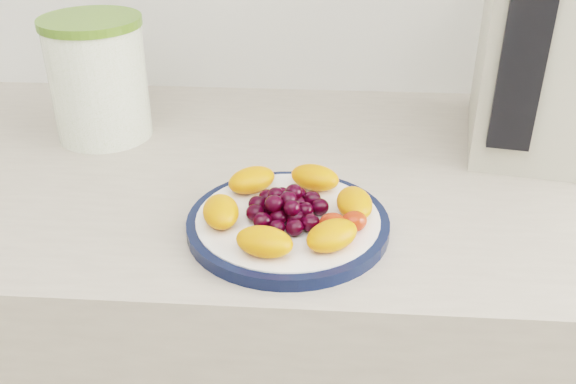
{
  "coord_description": "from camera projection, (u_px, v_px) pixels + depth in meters",
  "views": [
    {
      "loc": [
        -0.04,
        0.42,
        1.3
      ],
      "look_at": [
        -0.09,
        1.04,
        0.95
      ],
      "focal_mm": 40.0,
      "sensor_mm": 36.0,
      "label": 1
    }
  ],
  "objects": [
    {
      "name": "fruit_plate",
      "position": [
        293.0,
        208.0,
        0.72
      ],
      "size": [
        0.2,
        0.2,
        0.03
      ],
      "color": "orange",
      "rests_on": "plate_face"
    },
    {
      "name": "appliance_panel",
      "position": [
        523.0,
        61.0,
        0.78
      ],
      "size": [
        0.06,
        0.03,
        0.23
      ],
      "primitive_type": "cube",
      "rotation": [
        0.0,
        0.0,
        -0.18
      ],
      "color": "black",
      "rests_on": "appliance_body"
    },
    {
      "name": "canister_lid",
      "position": [
        90.0,
        22.0,
        0.89
      ],
      "size": [
        0.18,
        0.18,
        0.01
      ],
      "primitive_type": "cylinder",
      "rotation": [
        0.0,
        0.0,
        0.32
      ],
      "color": "#517428",
      "rests_on": "canister"
    },
    {
      "name": "plate_rim",
      "position": [
        288.0,
        224.0,
        0.74
      ],
      "size": [
        0.23,
        0.23,
        0.01
      ],
      "primitive_type": "cylinder",
      "color": "black",
      "rests_on": "counter"
    },
    {
      "name": "canister",
      "position": [
        99.0,
        83.0,
        0.93
      ],
      "size": [
        0.17,
        0.17,
        0.17
      ],
      "primitive_type": "cylinder",
      "rotation": [
        0.0,
        0.0,
        0.32
      ],
      "color": "#526D12",
      "rests_on": "counter"
    },
    {
      "name": "appliance_body",
      "position": [
        550.0,
        38.0,
        0.88
      ],
      "size": [
        0.22,
        0.28,
        0.31
      ],
      "primitive_type": "cube",
      "rotation": [
        0.0,
        0.0,
        -0.18
      ],
      "color": "#B2AC9A",
      "rests_on": "counter"
    },
    {
      "name": "plate_face",
      "position": [
        288.0,
        223.0,
        0.74
      ],
      "size": [
        0.21,
        0.21,
        0.02
      ],
      "primitive_type": "cylinder",
      "color": "white",
      "rests_on": "counter"
    }
  ]
}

